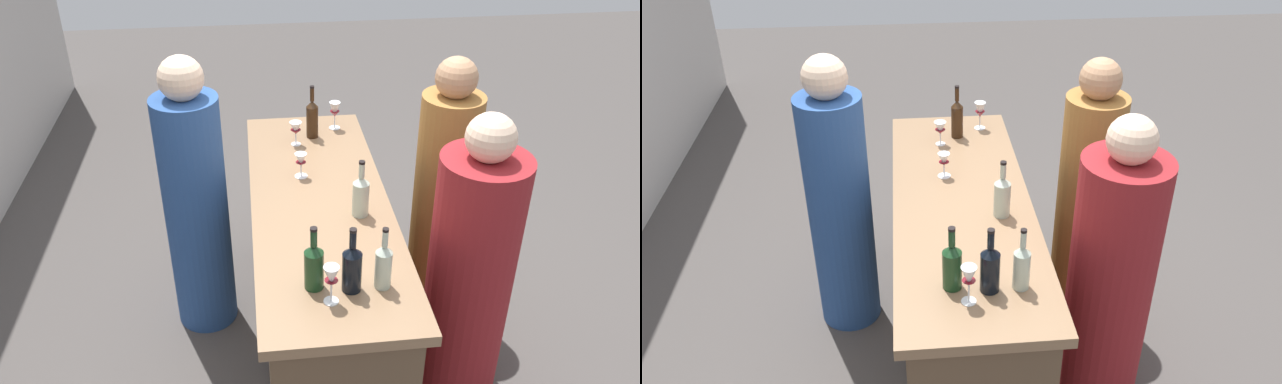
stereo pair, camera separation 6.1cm
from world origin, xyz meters
TOP-DOWN VIEW (x-y plane):
  - ground_plane at (0.00, 0.00)m, footprint 12.00×12.00m
  - bar_counter at (0.00, 0.00)m, footprint 1.93×0.67m
  - wine_bottle_leftmost_near_black at (-0.67, -0.05)m, footprint 0.08×0.08m
  - wine_bottle_second_left_clear_pale at (-0.66, -0.17)m, footprint 0.07×0.07m
  - wine_bottle_center_olive_green at (-0.64, 0.10)m, footprint 0.08×0.08m
  - wine_bottle_second_right_clear_pale at (-0.14, -0.17)m, footprint 0.08×0.08m
  - wine_bottle_rightmost_amber_brown at (0.69, -0.04)m, footprint 0.07×0.07m
  - wine_glass_near_left at (0.79, -0.18)m, footprint 0.07×0.07m
  - wine_glass_near_center at (-0.73, 0.04)m, footprint 0.06×0.06m
  - wine_glass_near_right at (0.61, 0.07)m, footprint 0.07×0.07m
  - wine_glass_far_left at (0.25, 0.07)m, footprint 0.07×0.07m
  - person_left_guest at (0.25, -0.70)m, footprint 0.41×0.41m
  - person_center_guest at (-0.37, -0.66)m, footprint 0.42×0.42m
  - person_right_guest at (0.30, 0.63)m, footprint 0.34×0.34m

SIDE VIEW (x-z plane):
  - ground_plane at x=0.00m, z-range 0.00..0.00m
  - bar_counter at x=0.00m, z-range 0.00..0.94m
  - person_center_guest at x=-0.37m, z-range -0.07..1.46m
  - person_left_guest at x=0.25m, z-range -0.05..1.49m
  - person_right_guest at x=0.30m, z-range -0.05..1.53m
  - wine_glass_far_left at x=0.25m, z-range 0.96..1.09m
  - wine_glass_near_right at x=0.61m, z-range 0.96..1.10m
  - wine_bottle_second_left_clear_pale at x=-0.66m, z-range 0.90..1.18m
  - wine_bottle_second_right_clear_pale at x=-0.14m, z-range 0.90..1.18m
  - wine_bottle_center_olive_green at x=-0.64m, z-range 0.90..1.18m
  - wine_bottle_leftmost_near_black at x=-0.67m, z-range 0.90..1.19m
  - wine_glass_near_left at x=0.79m, z-range 0.96..1.13m
  - wine_glass_near_center at x=-0.73m, z-range 0.96..1.13m
  - wine_bottle_rightmost_amber_brown at x=0.69m, z-range 0.90..1.21m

